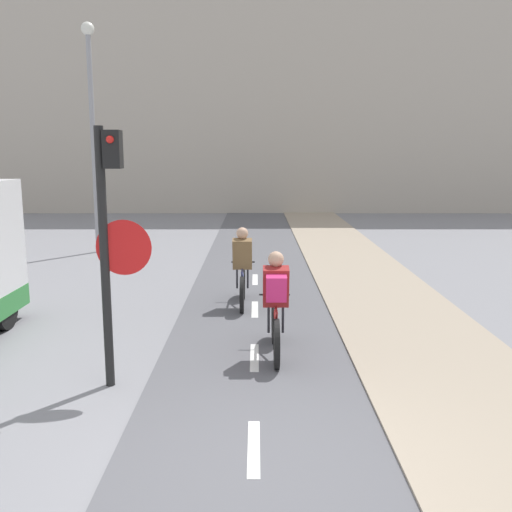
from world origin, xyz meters
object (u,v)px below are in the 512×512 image
object	(u,v)px
traffic_light_pole	(112,229)
street_lamp_far	(93,114)
cyclist_near	(277,308)
cyclist_far	(244,271)

from	to	relation	value
traffic_light_pole	street_lamp_far	xyz separation A→B (m)	(-2.88, 9.72, 1.97)
cyclist_near	cyclist_far	distance (m)	2.77
street_lamp_far	cyclist_near	size ratio (longest dim) A/B	3.76
street_lamp_far	cyclist_far	distance (m)	8.09
traffic_light_pole	cyclist_far	distance (m)	4.22
street_lamp_far	cyclist_far	xyz separation A→B (m)	(4.36, -5.98, -3.26)
traffic_light_pole	street_lamp_far	distance (m)	10.33
cyclist_near	street_lamp_far	bearing A→B (deg)	119.32
cyclist_far	traffic_light_pole	bearing A→B (deg)	-111.59
cyclist_near	traffic_light_pole	bearing A→B (deg)	-153.05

